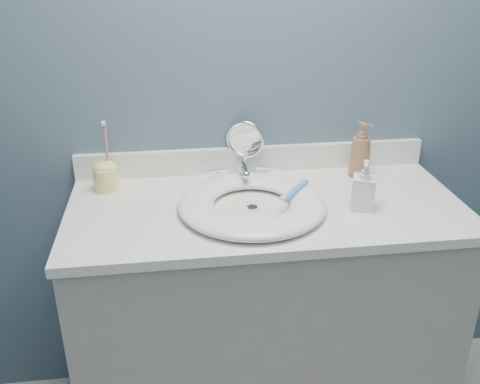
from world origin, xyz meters
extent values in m
cube|color=slate|center=(0.00, 1.25, 1.20)|extent=(2.20, 0.02, 2.40)
cube|color=#A6A298|center=(0.00, 0.97, 0.42)|extent=(1.20, 0.55, 0.85)
cube|color=white|center=(0.00, 0.97, 0.86)|extent=(1.22, 0.57, 0.03)
cube|color=white|center=(0.00, 1.24, 0.93)|extent=(1.22, 0.02, 0.09)
cylinder|color=silver|center=(-0.05, 0.94, 0.88)|extent=(0.04, 0.04, 0.01)
cube|color=silver|center=(-0.05, 1.16, 0.89)|extent=(0.22, 0.05, 0.01)
cylinder|color=silver|center=(-0.05, 1.16, 0.92)|extent=(0.03, 0.03, 0.06)
cylinder|color=silver|center=(-0.05, 1.11, 0.94)|extent=(0.02, 0.09, 0.02)
sphere|color=silver|center=(-0.05, 1.06, 0.94)|extent=(0.03, 0.03, 0.03)
cylinder|color=silver|center=(-0.14, 1.16, 0.90)|extent=(0.02, 0.02, 0.03)
cube|color=silver|center=(-0.14, 1.16, 0.92)|extent=(0.08, 0.03, 0.01)
cylinder|color=silver|center=(0.04, 1.16, 0.90)|extent=(0.02, 0.02, 0.03)
cube|color=silver|center=(0.04, 1.16, 0.92)|extent=(0.08, 0.03, 0.01)
cylinder|color=silver|center=(-0.03, 1.21, 0.88)|extent=(0.07, 0.07, 0.01)
cylinder|color=silver|center=(-0.03, 1.21, 0.93)|extent=(0.01, 0.01, 0.10)
torus|color=silver|center=(-0.03, 1.21, 1.01)|extent=(0.13, 0.06, 0.13)
cylinder|color=white|center=(-0.03, 1.21, 1.01)|extent=(0.10, 0.05, 0.11)
imported|color=#906341|center=(0.35, 1.15, 0.98)|extent=(0.10, 0.10, 0.19)
imported|color=silver|center=(0.28, 0.91, 0.96)|extent=(0.09, 0.09, 0.15)
cylinder|color=#FCF07E|center=(-0.50, 1.15, 0.92)|extent=(0.08, 0.08, 0.08)
ellipsoid|color=#FCF07E|center=(-0.50, 1.15, 0.96)|extent=(0.08, 0.07, 0.05)
cylinder|color=#CA727C|center=(-0.49, 1.15, 1.03)|extent=(0.02, 0.03, 0.15)
cube|color=white|center=(-0.49, 1.14, 1.11)|extent=(0.01, 0.02, 0.01)
cube|color=#3E97DD|center=(0.09, 0.97, 0.92)|extent=(0.11, 0.13, 0.01)
cube|color=white|center=(0.04, 0.90, 0.93)|extent=(0.02, 0.03, 0.01)
camera|label=1|loc=(-0.28, -0.48, 1.62)|focal=40.00mm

